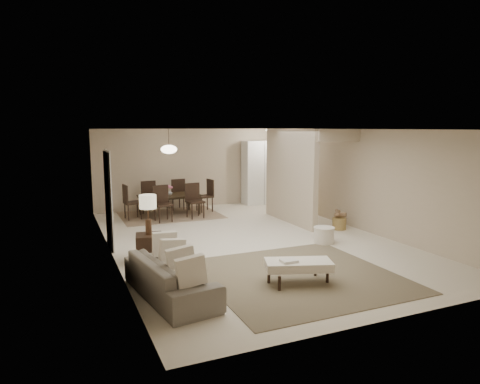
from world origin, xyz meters
name	(u,v)px	position (x,y,z in m)	size (l,w,h in m)	color
floor	(248,240)	(0.00, 0.00, 0.00)	(9.00, 9.00, 0.00)	beige
ceiling	(248,129)	(0.00, 0.00, 2.50)	(9.00, 9.00, 0.00)	white
back_wall	(190,168)	(0.00, 4.50, 1.25)	(6.00, 6.00, 0.00)	#BBA98D
left_wall	(110,194)	(-3.00, 0.00, 1.25)	(9.00, 9.00, 0.00)	#BBA98D
right_wall	(357,179)	(3.00, 0.00, 1.25)	(9.00, 9.00, 0.00)	#BBA98D
partition	(290,176)	(1.80, 1.25, 1.25)	(0.15, 2.50, 2.50)	#BBA98D
doorway	(108,200)	(-2.97, 0.60, 1.02)	(0.04, 0.90, 2.04)	black
pantry_cabinet	(261,172)	(2.35, 4.15, 1.05)	(1.20, 0.55, 2.10)	white
flush_light	(273,130)	(2.30, 3.20, 2.46)	(0.44, 0.44, 0.05)	white
living_rug	(299,276)	(-0.19, -2.55, 0.01)	(3.20, 3.20, 0.01)	brown
sofa	(170,277)	(-2.45, -2.55, 0.30)	(0.79, 2.03, 0.59)	slate
ottoman_bench	(298,265)	(-0.39, -2.85, 0.31)	(1.18, 0.82, 0.39)	beige
side_table	(149,248)	(-2.40, -0.73, 0.27)	(0.49, 0.49, 0.53)	black
table_lamp	(148,205)	(-2.40, -0.73, 1.10)	(0.32, 0.32, 0.76)	#442C1D
round_pouf	(324,235)	(1.42, -0.94, 0.18)	(0.46, 0.46, 0.36)	beige
wicker_basket	(339,224)	(2.52, 0.00, 0.15)	(0.35, 0.35, 0.29)	olive
dining_rug	(171,215)	(-0.95, 3.40, 0.01)	(2.80, 2.10, 0.01)	#8C7257
dining_table	(170,205)	(-0.95, 3.40, 0.30)	(1.70, 0.95, 0.60)	black
dining_chairs	(170,199)	(-0.95, 3.40, 0.49)	(2.67, 2.04, 0.98)	black
vase	(170,193)	(-0.95, 3.40, 0.67)	(0.14, 0.14, 0.14)	silver
yellow_mat	(304,214)	(2.70, 1.95, 0.01)	(0.84, 0.52, 0.01)	yellow
pendant_light	(169,149)	(-0.95, 3.40, 1.92)	(0.46, 0.46, 0.71)	#442C1D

